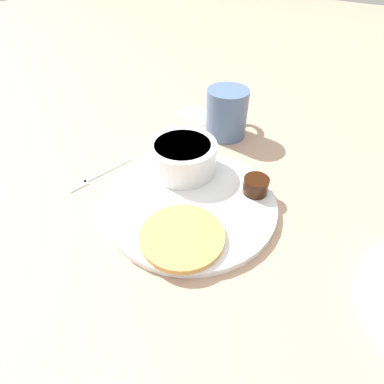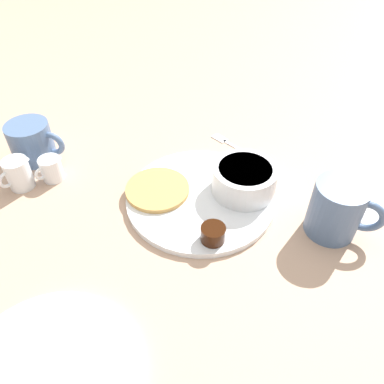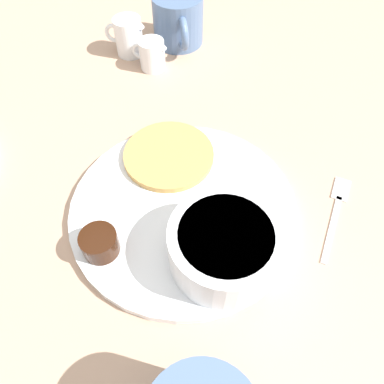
# 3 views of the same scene
# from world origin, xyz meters

# --- Properties ---
(ground_plane) EXTENTS (4.00, 4.00, 0.00)m
(ground_plane) POSITION_xyz_m (0.00, 0.00, 0.00)
(ground_plane) COLOR tan
(plate) EXTENTS (0.28, 0.28, 0.01)m
(plate) POSITION_xyz_m (0.00, 0.00, 0.01)
(plate) COLOR white
(plate) RESTS_ON ground_plane
(pancake_stack) EXTENTS (0.12, 0.12, 0.01)m
(pancake_stack) POSITION_xyz_m (-0.04, 0.07, 0.02)
(pancake_stack) COLOR tan
(pancake_stack) RESTS_ON plate
(bowl) EXTENTS (0.12, 0.12, 0.05)m
(bowl) POSITION_xyz_m (0.06, -0.06, 0.04)
(bowl) COLOR white
(bowl) RESTS_ON plate
(syrup_cup) EXTENTS (0.04, 0.04, 0.03)m
(syrup_cup) POSITION_xyz_m (-0.08, -0.08, 0.03)
(syrup_cup) COLOR black
(syrup_cup) RESTS_ON plate
(butter_ramekin) EXTENTS (0.05, 0.05, 0.04)m
(butter_ramekin) POSITION_xyz_m (0.06, -0.08, 0.03)
(butter_ramekin) COLOR white
(butter_ramekin) RESTS_ON plate
(coffee_mug) EXTENTS (0.09, 0.12, 0.10)m
(coffee_mug) POSITION_xyz_m (0.07, -0.23, 0.05)
(coffee_mug) COLOR slate
(coffee_mug) RESTS_ON ground_plane
(fork) EXTENTS (0.04, 0.13, 0.00)m
(fork) POSITION_xyz_m (0.19, 0.05, 0.00)
(fork) COLOR silver
(fork) RESTS_ON ground_plane
(napkin) EXTENTS (0.11, 0.09, 0.00)m
(napkin) POSITION_xyz_m (0.17, -0.26, 0.00)
(napkin) COLOR white
(napkin) RESTS_ON ground_plane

